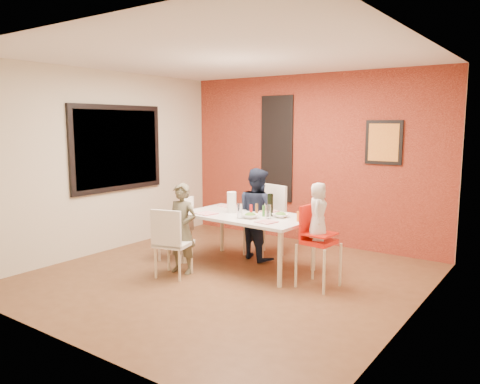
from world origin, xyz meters
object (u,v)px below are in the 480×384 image
Objects in this scene: chair_near at (170,239)px; chair_far at (268,216)px; child_near at (182,229)px; wine_bottle at (270,205)px; high_chair at (316,238)px; paper_towel_roll at (232,202)px; chair_left at (180,225)px; child_far at (257,214)px; toddler at (318,211)px; dining_table at (247,219)px.

chair_far reaches higher than chair_near.
child_near is at bearing -100.00° from chair_near.
wine_bottle reaches higher than chair_near.
high_chair is (1.61, 0.77, 0.09)m from chair_near.
high_chair is 1.38m from paper_towel_roll.
wine_bottle is (1.27, 0.36, 0.37)m from chair_left.
high_chair is at bearing 173.54° from child_far.
chair_far is at bearing 124.04° from wine_bottle.
chair_far is 0.88× the size of child_near.
chair_left is 1.32× the size of toddler.
paper_towel_roll is (0.71, 0.27, 0.36)m from chair_left.
chair_near is at bearing -105.71° from paper_towel_roll.
chair_near is 3.11× the size of paper_towel_roll.
chair_left is at bearing 76.55° from toddler.
chair_far reaches higher than wine_bottle.
paper_towel_roll is (-0.15, -0.42, 0.21)m from child_far.
child_far reaches higher than chair_near.
child_near is (-0.45, -1.36, 0.01)m from chair_far.
chair_near is 2.98× the size of wine_bottle.
toddler is at bearing 10.10° from child_near.
paper_towel_roll is at bearing -89.23° from chair_far.
dining_table is 0.88m from child_near.
toddler reaches higher than chair_near.
child_near is 0.90× the size of child_far.
wine_bottle reaches higher than dining_table.
wine_bottle is at bearing 56.23° from toddler.
chair_far is 1.43m from high_chair.
toddler is at bearing -17.38° from wine_bottle.
chair_far reaches higher than chair_left.
wine_bottle is 0.57m from paper_towel_roll.
chair_far is 3.64× the size of paper_towel_roll.
paper_towel_roll reaches higher than dining_table.
high_chair is 0.83× the size of child_near.
wine_bottle reaches higher than chair_left.
dining_table is 1.35× the size of child_far.
child_far is at bearing 48.28° from toddler.
toddler is at bearing 74.35° from chair_left.
high_chair is (1.08, -0.15, -0.07)m from dining_table.
chair_far is 3.49× the size of wine_bottle.
high_chair is at bearing 64.73° from toddler.
wine_bottle is (-0.81, 0.25, -0.04)m from toddler.
chair_near is 0.99× the size of chair_left.
child_near is at bearing -136.98° from wine_bottle.
toddler is 2.29× the size of wine_bottle.
dining_table is at bearing -134.47° from chair_near.
dining_table is 0.38m from wine_bottle.
wine_bottle is (0.84, 0.79, 0.28)m from child_near.
paper_towel_roll is (-0.17, -0.66, 0.28)m from chair_far.
child_near is 1.19m from wine_bottle.
wine_bottle is at bearing -143.72° from chair_near.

